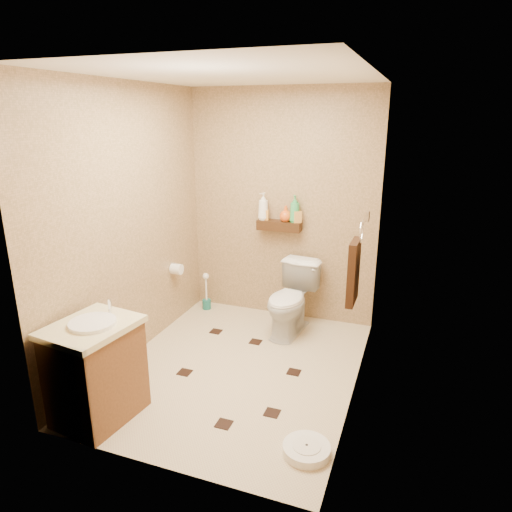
% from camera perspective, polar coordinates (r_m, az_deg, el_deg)
% --- Properties ---
extents(ground, '(2.50, 2.50, 0.00)m').
position_cam_1_polar(ground, '(4.11, -2.30, -13.85)').
color(ground, beige).
rests_on(ground, ground).
extents(wall_back, '(2.00, 0.04, 2.40)m').
position_cam_1_polar(wall_back, '(4.79, 3.23, 6.12)').
color(wall_back, tan).
rests_on(wall_back, ground).
extents(wall_front, '(2.00, 0.04, 2.40)m').
position_cam_1_polar(wall_front, '(2.59, -13.20, -4.15)').
color(wall_front, tan).
rests_on(wall_front, ground).
extents(wall_left, '(0.04, 2.50, 2.40)m').
position_cam_1_polar(wall_left, '(4.12, -15.52, 3.67)').
color(wall_left, tan).
rests_on(wall_left, ground).
extents(wall_right, '(0.04, 2.50, 2.40)m').
position_cam_1_polar(wall_right, '(3.40, 13.27, 1.01)').
color(wall_right, tan).
rests_on(wall_right, ground).
extents(ceiling, '(2.00, 2.50, 0.02)m').
position_cam_1_polar(ceiling, '(3.53, -2.80, 21.73)').
color(ceiling, white).
rests_on(ceiling, wall_back).
extents(wall_shelf, '(0.46, 0.14, 0.10)m').
position_cam_1_polar(wall_shelf, '(4.75, 2.92, 3.82)').
color(wall_shelf, '#3E2211').
rests_on(wall_shelf, wall_back).
extents(floor_accents, '(1.07, 1.42, 0.01)m').
position_cam_1_polar(floor_accents, '(4.06, -1.97, -14.22)').
color(floor_accents, black).
rests_on(floor_accents, ground).
extents(toilet, '(0.48, 0.74, 0.71)m').
position_cam_1_polar(toilet, '(4.59, 4.37, -5.46)').
color(toilet, white).
rests_on(toilet, ground).
extents(vanity, '(0.57, 0.66, 0.85)m').
position_cam_1_polar(vanity, '(3.54, -19.36, -13.29)').
color(vanity, brown).
rests_on(vanity, ground).
extents(bathroom_scale, '(0.32, 0.32, 0.06)m').
position_cam_1_polar(bathroom_scale, '(3.26, 6.33, -22.88)').
color(bathroom_scale, white).
rests_on(bathroom_scale, ground).
extents(toilet_brush, '(0.10, 0.10, 0.43)m').
position_cam_1_polar(toilet_brush, '(5.22, -6.22, -5.03)').
color(toilet_brush, '#1A6B63').
rests_on(toilet_brush, ground).
extents(towel_ring, '(0.12, 0.30, 0.76)m').
position_cam_1_polar(towel_ring, '(3.72, 12.17, -1.62)').
color(towel_ring, silver).
rests_on(towel_ring, wall_right).
extents(toilet_paper, '(0.12, 0.11, 0.12)m').
position_cam_1_polar(toilet_paper, '(4.77, -9.90, -1.60)').
color(toilet_paper, white).
rests_on(toilet_paper, wall_left).
extents(bottle_a, '(0.15, 0.15, 0.28)m').
position_cam_1_polar(bottle_a, '(4.76, 0.92, 6.24)').
color(bottle_a, white).
rests_on(bottle_a, wall_shelf).
extents(bottle_b, '(0.09, 0.09, 0.16)m').
position_cam_1_polar(bottle_b, '(4.77, 1.14, 5.49)').
color(bottle_b, orange).
rests_on(bottle_b, wall_shelf).
extents(bottle_c, '(0.14, 0.14, 0.16)m').
position_cam_1_polar(bottle_c, '(4.70, 3.74, 5.30)').
color(bottle_c, '#E05A1A').
rests_on(bottle_c, wall_shelf).
extents(bottle_d, '(0.14, 0.14, 0.28)m').
position_cam_1_polar(bottle_d, '(4.67, 4.87, 5.89)').
color(bottle_d, '#37A659').
rests_on(bottle_d, wall_shelf).
extents(bottle_e, '(0.11, 0.11, 0.18)m').
position_cam_1_polar(bottle_e, '(4.67, 5.16, 5.29)').
color(bottle_e, gold).
rests_on(bottle_e, wall_shelf).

